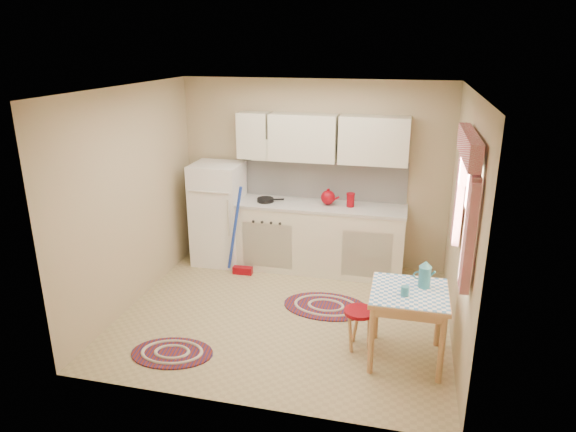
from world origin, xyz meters
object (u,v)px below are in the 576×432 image
(table, at_px, (407,326))
(stool, at_px, (359,329))
(fridge, at_px, (219,214))
(base_cabinets, at_px, (318,239))

(table, xyz_separation_m, stool, (-0.46, 0.09, -0.15))
(table, height_order, stool, table)
(fridge, height_order, base_cabinets, fridge)
(table, bearing_deg, fridge, 144.95)
(fridge, bearing_deg, base_cabinets, 2.06)
(fridge, bearing_deg, stool, -39.14)
(fridge, xyz_separation_m, table, (2.59, -1.82, -0.34))
(base_cabinets, relative_size, table, 3.12)
(table, bearing_deg, base_cabinets, 122.77)
(base_cabinets, height_order, table, base_cabinets)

